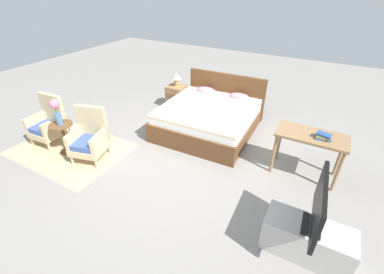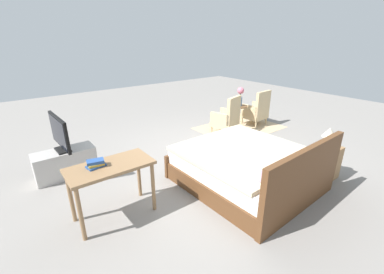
# 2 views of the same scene
# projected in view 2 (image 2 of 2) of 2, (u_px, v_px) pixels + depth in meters

# --- Properties ---
(ground_plane) EXTENTS (16.00, 16.00, 0.00)m
(ground_plane) POSITION_uv_depth(u_px,v_px,m) (203.00, 159.00, 5.04)
(ground_plane) COLOR gray
(floor_rug) EXTENTS (2.10, 1.50, 0.01)m
(floor_rug) POSITION_uv_depth(u_px,v_px,m) (240.00, 128.00, 6.73)
(floor_rug) COLOR tan
(floor_rug) RESTS_ON ground_plane
(bed) EXTENTS (1.86, 2.01, 0.96)m
(bed) POSITION_uv_depth(u_px,v_px,m) (248.00, 168.00, 4.06)
(bed) COLOR brown
(bed) RESTS_ON ground_plane
(armchair_by_window_left) EXTENTS (0.57, 0.57, 0.92)m
(armchair_by_window_left) POSITION_uv_depth(u_px,v_px,m) (257.00, 111.00, 6.87)
(armchair_by_window_left) COLOR #CCB284
(armchair_by_window_left) RESTS_ON floor_rug
(armchair_by_window_right) EXTENTS (0.67, 0.67, 0.92)m
(armchair_by_window_right) POSITION_uv_depth(u_px,v_px,m) (227.00, 118.00, 6.24)
(armchair_by_window_right) COLOR #CCB284
(armchair_by_window_right) RESTS_ON floor_rug
(side_table) EXTENTS (0.40, 0.40, 0.58)m
(side_table) POSITION_uv_depth(u_px,v_px,m) (239.00, 114.00, 6.64)
(side_table) COLOR brown
(side_table) RESTS_ON ground_plane
(flower_vase) EXTENTS (0.17, 0.17, 0.48)m
(flower_vase) POSITION_uv_depth(u_px,v_px,m) (240.00, 94.00, 6.46)
(flower_vase) COLOR #4C709E
(flower_vase) RESTS_ON side_table
(nightstand) EXTENTS (0.44, 0.41, 0.56)m
(nightstand) POSITION_uv_depth(u_px,v_px,m) (323.00, 162.00, 4.29)
(nightstand) COLOR #997047
(nightstand) RESTS_ON ground_plane
(table_lamp) EXTENTS (0.22, 0.22, 0.33)m
(table_lamp) POSITION_uv_depth(u_px,v_px,m) (329.00, 135.00, 4.11)
(table_lamp) COLOR tan
(table_lamp) RESTS_ON nightstand
(tv_stand) EXTENTS (0.96, 0.40, 0.46)m
(tv_stand) POSITION_uv_depth(u_px,v_px,m) (66.00, 163.00, 4.36)
(tv_stand) COLOR #B7B2AD
(tv_stand) RESTS_ON ground_plane
(tv_flatscreen) EXTENTS (0.22, 0.89, 0.60)m
(tv_flatscreen) POSITION_uv_depth(u_px,v_px,m) (59.00, 133.00, 4.16)
(tv_flatscreen) COLOR black
(tv_flatscreen) RESTS_ON tv_stand
(vanity_desk) EXTENTS (1.04, 0.52, 0.75)m
(vanity_desk) POSITION_uv_depth(u_px,v_px,m) (111.00, 173.00, 3.22)
(vanity_desk) COLOR #8E6B47
(vanity_desk) RESTS_ON ground_plane
(book_stack) EXTENTS (0.23, 0.17, 0.09)m
(book_stack) POSITION_uv_depth(u_px,v_px,m) (96.00, 164.00, 3.12)
(book_stack) COLOR #284C8E
(book_stack) RESTS_ON vanity_desk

